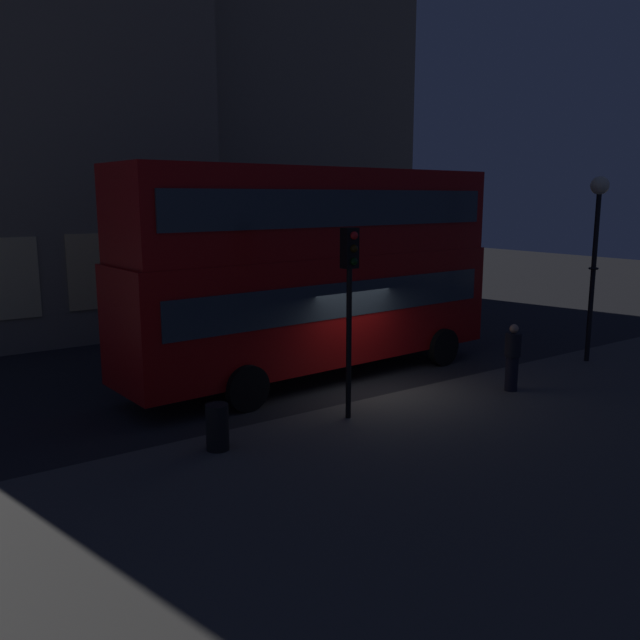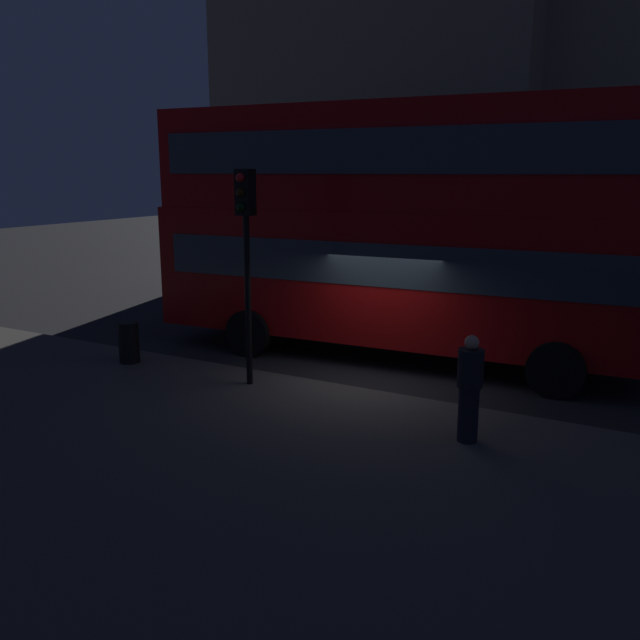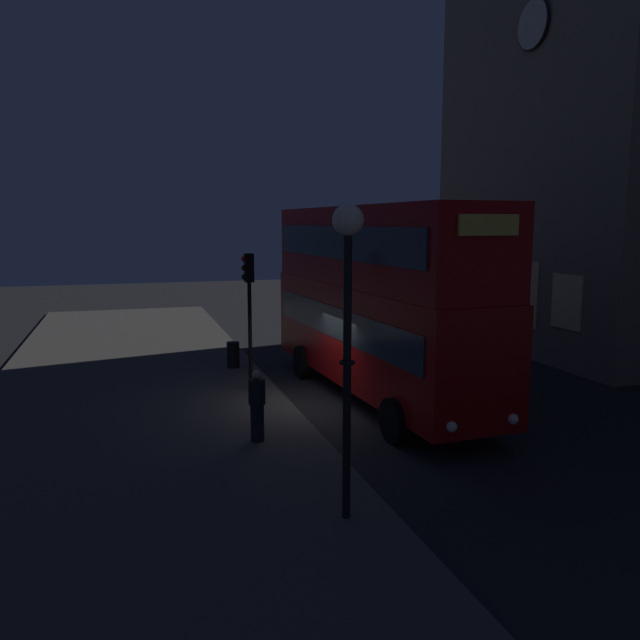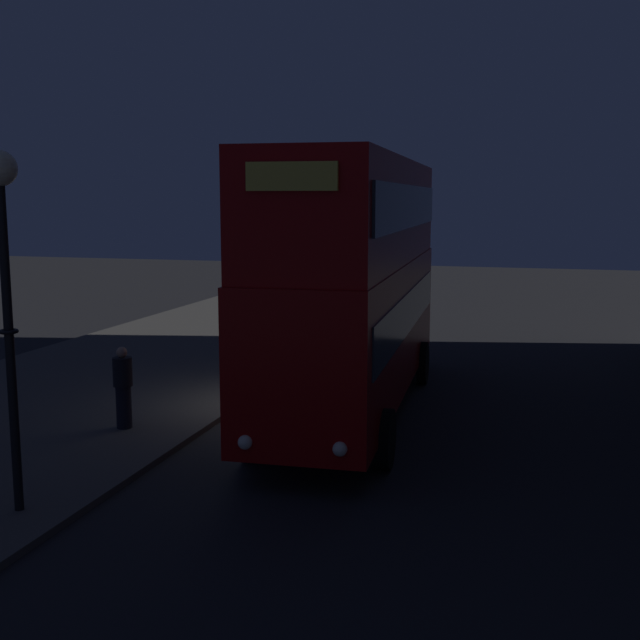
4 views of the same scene
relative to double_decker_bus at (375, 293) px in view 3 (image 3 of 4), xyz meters
name	(u,v)px [view 3 (image 3 of 4)]	position (x,y,z in m)	size (l,w,h in m)	color
ground_plane	(311,406)	(0.31, -2.03, -3.15)	(80.00, 80.00, 0.00)	#232326
sidewalk_slab	(134,419)	(0.31, -6.87, -3.09)	(44.00, 8.60, 0.12)	#4C4944
building_with_clock	(601,112)	(-4.90, 11.65, 6.43)	(12.02, 8.11, 19.16)	gray
double_decker_bus	(375,293)	(0.00, 0.00, 0.00)	(11.27, 3.17, 5.63)	#9E0C0C
traffic_light_near_kerb	(249,293)	(-1.56, -3.42, -0.05)	(0.32, 0.36, 4.15)	black
street_lamp	(348,288)	(7.34, -3.46, 0.96)	(0.52, 0.52, 5.36)	black
pedestrian	(257,405)	(3.03, -4.14, -2.17)	(0.39, 0.39, 1.69)	black
litter_bin	(233,355)	(-4.74, -3.42, -2.58)	(0.44, 0.44, 0.90)	black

